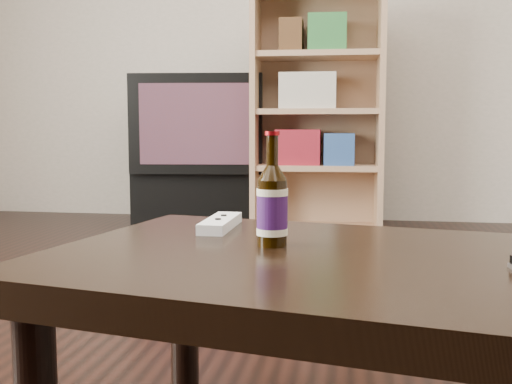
# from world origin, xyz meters

# --- Properties ---
(wall_back) EXTENTS (5.00, 0.02, 2.70)m
(wall_back) POSITION_xyz_m (0.00, 3.01, 1.35)
(wall_back) COLOR beige
(wall_back) RESTS_ON ground
(tv_stand) EXTENTS (0.92, 0.54, 0.35)m
(tv_stand) POSITION_xyz_m (-0.74, 2.71, 0.18)
(tv_stand) COLOR black
(tv_stand) RESTS_ON floor
(tv) EXTENTS (0.91, 0.63, 0.64)m
(tv) POSITION_xyz_m (-0.74, 2.71, 0.67)
(tv) COLOR black
(tv) RESTS_ON tv_stand
(bookshelf) EXTENTS (0.82, 0.40, 1.49)m
(bookshelf) POSITION_xyz_m (0.06, 2.53, 0.78)
(bookshelf) COLOR #9F765C
(bookshelf) RESTS_ON floor
(coffee_table) EXTENTS (1.25, 0.87, 0.43)m
(coffee_table) POSITION_xyz_m (0.34, -0.27, 0.37)
(coffee_table) COLOR black
(coffee_table) RESTS_ON floor
(beer_bottle) EXTENTS (0.06, 0.06, 0.21)m
(beer_bottle) POSITION_xyz_m (0.15, -0.19, 0.50)
(beer_bottle) COLOR black
(beer_bottle) RESTS_ON coffee_table
(remote) EXTENTS (0.06, 0.20, 0.02)m
(remote) POSITION_xyz_m (0.01, -0.02, 0.44)
(remote) COLOR white
(remote) RESTS_ON coffee_table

